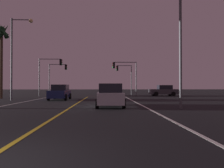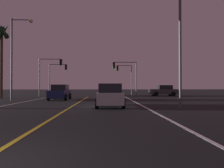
{
  "view_description": "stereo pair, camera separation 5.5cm",
  "coord_description": "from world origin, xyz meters",
  "px_view_note": "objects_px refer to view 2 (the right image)",
  "views": [
    {
      "loc": [
        2.41,
        -3.57,
        1.5
      ],
      "look_at": [
        3.38,
        23.36,
        1.8
      ],
      "focal_mm": 33.44,
      "sensor_mm": 36.0,
      "label": 1
    },
    {
      "loc": [
        2.47,
        -3.57,
        1.5
      ],
      "look_at": [
        3.38,
        23.36,
        1.8
      ],
      "focal_mm": 33.44,
      "sensor_mm": 36.0,
      "label": 2
    }
  ],
  "objects_px": {
    "street_lamp_left_mid": "(16,49)",
    "traffic_light_near_left": "(50,68)",
    "car_lead_same_lane": "(110,96)",
    "car_crossing_side": "(164,91)",
    "traffic_light_near_right": "(124,70)",
    "palm_tree_left_mid": "(2,38)",
    "car_oncoming": "(60,92)",
    "street_lamp_right_near": "(172,29)",
    "traffic_light_far_right": "(124,73)",
    "traffic_light_far_left": "(58,72)",
    "car_ahead_far": "(106,91)"
  },
  "relations": [
    {
      "from": "street_lamp_left_mid",
      "to": "traffic_light_near_left",
      "type": "bearing_deg",
      "value": 79.6
    },
    {
      "from": "car_lead_same_lane",
      "to": "car_crossing_side",
      "type": "distance_m",
      "value": 19.47
    },
    {
      "from": "traffic_light_near_right",
      "to": "palm_tree_left_mid",
      "type": "height_order",
      "value": "palm_tree_left_mid"
    },
    {
      "from": "car_oncoming",
      "to": "street_lamp_right_near",
      "type": "xyz_separation_m",
      "value": [
        9.53,
        -9.77,
        4.55
      ]
    },
    {
      "from": "traffic_light_far_right",
      "to": "traffic_light_far_left",
      "type": "distance_m",
      "value": 11.43
    },
    {
      "from": "car_lead_same_lane",
      "to": "car_crossing_side",
      "type": "xyz_separation_m",
      "value": [
        8.94,
        17.29,
        0.0
      ]
    },
    {
      "from": "traffic_light_far_left",
      "to": "street_lamp_left_mid",
      "type": "xyz_separation_m",
      "value": [
        -1.38,
        -13.68,
        1.54
      ]
    },
    {
      "from": "palm_tree_left_mid",
      "to": "car_crossing_side",
      "type": "bearing_deg",
      "value": 17.0
    },
    {
      "from": "traffic_light_far_right",
      "to": "car_oncoming",
      "type": "bearing_deg",
      "value": 56.59
    },
    {
      "from": "car_lead_same_lane",
      "to": "street_lamp_left_mid",
      "type": "distance_m",
      "value": 13.02
    },
    {
      "from": "car_ahead_far",
      "to": "traffic_light_near_left",
      "type": "bearing_deg",
      "value": 103.17
    },
    {
      "from": "traffic_light_near_right",
      "to": "traffic_light_near_left",
      "type": "distance_m",
      "value": 10.86
    },
    {
      "from": "palm_tree_left_mid",
      "to": "traffic_light_near_right",
      "type": "bearing_deg",
      "value": 16.9
    },
    {
      "from": "traffic_light_far_left",
      "to": "traffic_light_near_left",
      "type": "bearing_deg",
      "value": -88.75
    },
    {
      "from": "car_ahead_far",
      "to": "street_lamp_right_near",
      "type": "relative_size",
      "value": 0.51
    },
    {
      "from": "car_ahead_far",
      "to": "traffic_light_far_left",
      "type": "bearing_deg",
      "value": 66.77
    },
    {
      "from": "street_lamp_right_near",
      "to": "traffic_light_near_right",
      "type": "bearing_deg",
      "value": -84.6
    },
    {
      "from": "traffic_light_far_left",
      "to": "car_crossing_side",
      "type": "bearing_deg",
      "value": -11.41
    },
    {
      "from": "traffic_light_near_right",
      "to": "traffic_light_far_left",
      "type": "distance_m",
      "value": 12.28
    },
    {
      "from": "car_lead_same_lane",
      "to": "street_lamp_right_near",
      "type": "xyz_separation_m",
      "value": [
        4.13,
        -1.66,
        4.55
      ]
    },
    {
      "from": "traffic_light_near_left",
      "to": "street_lamp_left_mid",
      "type": "relative_size",
      "value": 0.63
    },
    {
      "from": "street_lamp_right_near",
      "to": "palm_tree_left_mid",
      "type": "bearing_deg",
      "value": -35.42
    },
    {
      "from": "car_ahead_far",
      "to": "street_lamp_left_mid",
      "type": "distance_m",
      "value": 14.78
    },
    {
      "from": "car_ahead_far",
      "to": "car_oncoming",
      "type": "height_order",
      "value": "same"
    },
    {
      "from": "car_crossing_side",
      "to": "car_ahead_far",
      "type": "bearing_deg",
      "value": 0.43
    },
    {
      "from": "traffic_light_near_left",
      "to": "palm_tree_left_mid",
      "type": "height_order",
      "value": "palm_tree_left_mid"
    },
    {
      "from": "car_lead_same_lane",
      "to": "traffic_light_far_right",
      "type": "bearing_deg",
      "value": -8.15
    },
    {
      "from": "car_oncoming",
      "to": "street_lamp_left_mid",
      "type": "relative_size",
      "value": 0.49
    },
    {
      "from": "car_crossing_side",
      "to": "traffic_light_near_left",
      "type": "height_order",
      "value": "traffic_light_near_left"
    },
    {
      "from": "car_lead_same_lane",
      "to": "car_ahead_far",
      "type": "xyz_separation_m",
      "value": [
        -0.11,
        17.23,
        0.0
      ]
    },
    {
      "from": "traffic_light_far_right",
      "to": "car_ahead_far",
      "type": "bearing_deg",
      "value": 49.14
    },
    {
      "from": "traffic_light_near_left",
      "to": "traffic_light_far_left",
      "type": "xyz_separation_m",
      "value": [
        -0.12,
        5.5,
        -0.16
      ]
    },
    {
      "from": "car_crossing_side",
      "to": "traffic_light_far_left",
      "type": "xyz_separation_m",
      "value": [
        -17.39,
        3.51,
        3.15
      ]
    },
    {
      "from": "traffic_light_near_right",
      "to": "street_lamp_right_near",
      "type": "height_order",
      "value": "street_lamp_right_near"
    },
    {
      "from": "car_ahead_far",
      "to": "traffic_light_far_right",
      "type": "xyz_separation_m",
      "value": [
        3.09,
        3.58,
        3.02
      ]
    },
    {
      "from": "car_ahead_far",
      "to": "traffic_light_far_right",
      "type": "relative_size",
      "value": 0.83
    },
    {
      "from": "car_ahead_far",
      "to": "traffic_light_far_left",
      "type": "distance_m",
      "value": 9.6
    },
    {
      "from": "car_lead_same_lane",
      "to": "traffic_light_near_right",
      "type": "xyz_separation_m",
      "value": [
        2.53,
        15.3,
        3.03
      ]
    },
    {
      "from": "car_lead_same_lane",
      "to": "traffic_light_near_left",
      "type": "xyz_separation_m",
      "value": [
        -8.33,
        15.3,
        3.3
      ]
    },
    {
      "from": "traffic_light_near_right",
      "to": "traffic_light_far_right",
      "type": "xyz_separation_m",
      "value": [
        0.45,
        5.5,
        -0.01
      ]
    },
    {
      "from": "traffic_light_far_left",
      "to": "street_lamp_left_mid",
      "type": "distance_m",
      "value": 13.83
    },
    {
      "from": "car_oncoming",
      "to": "street_lamp_left_mid",
      "type": "xyz_separation_m",
      "value": [
        -4.43,
        -0.98,
        4.69
      ]
    },
    {
      "from": "palm_tree_left_mid",
      "to": "traffic_light_far_right",
      "type": "bearing_deg",
      "value": 32.53
    },
    {
      "from": "traffic_light_far_left",
      "to": "car_ahead_far",
      "type": "bearing_deg",
      "value": -23.23
    },
    {
      "from": "traffic_light_near_left",
      "to": "street_lamp_right_near",
      "type": "bearing_deg",
      "value": -53.71
    },
    {
      "from": "car_crossing_side",
      "to": "car_oncoming",
      "type": "relative_size",
      "value": 1.0
    },
    {
      "from": "street_lamp_left_mid",
      "to": "car_oncoming",
      "type": "bearing_deg",
      "value": 12.44
    },
    {
      "from": "car_oncoming",
      "to": "car_ahead_far",
      "type": "bearing_deg",
      "value": 149.93
    },
    {
      "from": "car_crossing_side",
      "to": "palm_tree_left_mid",
      "type": "bearing_deg",
      "value": 17.0
    },
    {
      "from": "traffic_light_far_right",
      "to": "palm_tree_left_mid",
      "type": "relative_size",
      "value": 0.55
    }
  ]
}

